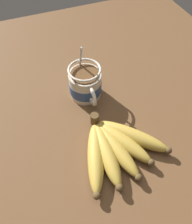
# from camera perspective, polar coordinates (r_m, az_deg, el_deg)

# --- Properties ---
(table) EXTENTS (0.97, 0.97, 0.03)m
(table) POSITION_cam_1_polar(r_m,az_deg,el_deg) (0.62, 1.19, 3.47)
(table) COLOR brown
(table) RESTS_ON ground
(coffee_mug) EXTENTS (0.13, 0.09, 0.14)m
(coffee_mug) POSITION_cam_1_polar(r_m,az_deg,el_deg) (0.58, -2.79, 7.26)
(coffee_mug) COLOR beige
(coffee_mug) RESTS_ON table
(banana_bunch) EXTENTS (0.19, 0.21, 0.04)m
(banana_bunch) POSITION_cam_1_polar(r_m,az_deg,el_deg) (0.50, 4.97, -9.10)
(banana_bunch) COLOR #4C381E
(banana_bunch) RESTS_ON table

